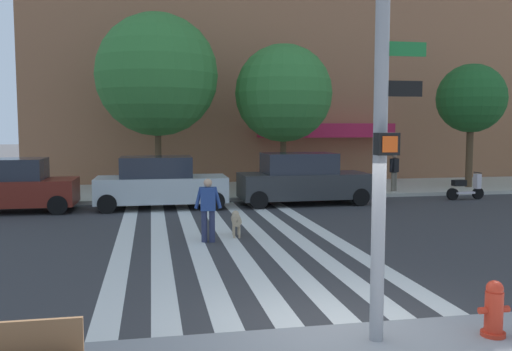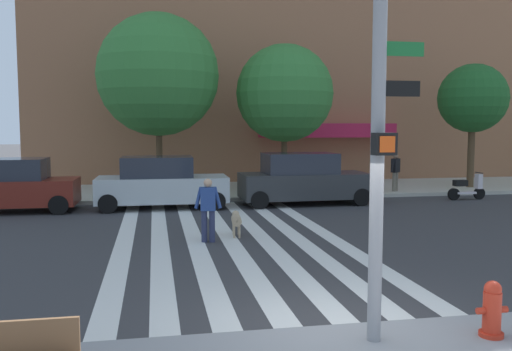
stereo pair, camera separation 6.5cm
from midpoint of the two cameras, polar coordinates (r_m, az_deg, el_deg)
ground_plane at (r=14.73m, az=-0.25°, el=-6.44°), size 160.00×160.00×0.00m
sidewalk_far at (r=24.47m, az=-4.58°, el=-1.61°), size 80.00×6.00×0.15m
crosswalk_stripes at (r=14.61m, az=-3.06°, el=-6.52°), size 5.85×13.36×0.01m
traffic_light_pole at (r=7.13m, az=12.95°, el=9.49°), size 0.74×0.46×5.80m
fire_hydrant at (r=8.16m, az=23.44°, el=-12.72°), size 0.44×0.32×0.76m
parked_car_near_curb at (r=20.58m, az=-24.54°, el=-1.00°), size 4.37×2.01×1.86m
parked_car_behind_first at (r=20.00m, az=-10.08°, el=-0.81°), size 4.69×2.08×1.87m
parked_car_third_in_line at (r=20.76m, az=4.77°, el=-0.43°), size 4.90×2.11×1.95m
parked_scooter at (r=23.54m, az=21.02°, el=-1.22°), size 1.63×0.50×1.11m
street_tree_nearest at (r=23.38m, az=-10.40°, el=10.31°), size 5.09×5.09×7.49m
street_tree_middle at (r=24.02m, az=2.82°, el=8.59°), size 4.25×4.25×6.38m
street_tree_further at (r=27.07m, az=21.56°, el=7.49°), size 3.14×3.14×5.67m
pedestrian_dog_walker at (r=13.97m, az=-5.18°, el=-3.24°), size 0.71×0.28×1.64m
dog_on_leash at (r=14.75m, az=-2.22°, el=-4.67°), size 0.32×1.01×0.65m
pedestrian_bystander at (r=24.32m, az=14.20°, el=0.58°), size 0.63×0.47×1.64m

